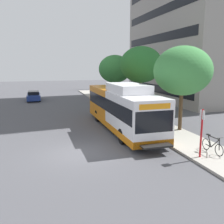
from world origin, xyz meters
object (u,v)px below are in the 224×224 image
Objects in this scene: street_tree_near_stop at (183,71)px; parked_car_far_lane at (34,96)px; street_tree_far_block at (115,69)px; transit_bus at (121,108)px; street_tree_mid_block at (141,65)px; bus_stop_sign_pole at (202,130)px; bicycle_parked at (212,146)px.

street_tree_near_stop reaches higher than parked_car_far_lane.
street_tree_far_block reaches higher than parked_car_far_lane.
street_tree_near_stop is 1.38× the size of parked_car_far_lane.
transit_bus is 13.75m from street_tree_far_block.
street_tree_mid_block reaches higher than transit_bus.
bus_stop_sign_pole is 27.40m from parked_car_far_lane.
bus_stop_sign_pole is at bearing -111.29° from street_tree_near_stop.
street_tree_mid_block is at bearing 54.55° from transit_bus.
transit_bus is 7.52m from bus_stop_sign_pole.
bicycle_parked is 13.37m from street_tree_mid_block.
street_tree_mid_block is (4.03, 5.66, 3.30)m from transit_bus.
transit_bus is 5.30m from street_tree_near_stop.
transit_bus is 19.91m from parked_car_far_lane.
street_tree_mid_block reaches higher than bus_stop_sign_pole.
street_tree_far_block is at bearing 74.69° from transit_bus.
street_tree_far_block is at bearing 93.68° from street_tree_mid_block.
bicycle_parked is at bearing -69.24° from parked_car_far_lane.
parked_car_far_lane is (-6.71, 18.72, -1.04)m from transit_bus.
parked_car_far_lane is (-10.74, 20.64, -3.89)m from street_tree_near_stop.
bus_stop_sign_pole is at bearing -74.91° from transit_bus.
transit_bus is 2.01× the size of street_tree_far_block.
bicycle_parked is 27.41m from parked_car_far_lane.
parked_car_far_lane is (-9.72, 25.63, 0.10)m from bicycle_parked.
transit_bus is 2.72× the size of parked_car_far_lane.
bus_stop_sign_pole is 0.43× the size of street_tree_far_block.
parked_car_far_lane is at bearing 150.83° from street_tree_far_block.
transit_bus is at bearing 105.09° from bus_stop_sign_pole.
street_tree_near_stop is 14.92m from street_tree_far_block.
street_tree_near_stop is 1.02× the size of street_tree_far_block.
transit_bus reaches higher than bus_stop_sign_pole.
parked_car_far_lane is (-10.73, 13.06, -4.34)m from street_tree_mid_block.
street_tree_mid_block is (-0.01, 7.58, 0.46)m from street_tree_near_stop.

